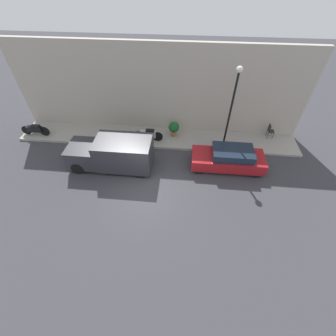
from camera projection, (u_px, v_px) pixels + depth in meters
ground_plane at (146, 190)px, 12.25m from camera, size 60.00×60.00×0.00m
sidewalk at (157, 138)px, 15.48m from camera, size 2.21×18.69×0.15m
building_facade at (158, 90)px, 14.38m from camera, size 0.30×18.69×5.80m
parked_car at (229, 158)px, 13.12m from camera, size 1.64×4.19×1.34m
delivery_van at (112, 153)px, 12.97m from camera, size 1.89×4.84×1.91m
motorcycle_black at (35, 129)px, 15.29m from camera, size 0.30×1.94×0.78m
scooter_silver at (148, 134)px, 14.84m from camera, size 0.30×1.92×0.84m
streetlamp at (233, 100)px, 12.28m from camera, size 0.34×0.34×5.15m
potted_plant at (174, 128)px, 15.10m from camera, size 0.72×0.72×1.04m
cafe_chair at (270, 130)px, 15.01m from camera, size 0.40×0.40×0.99m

